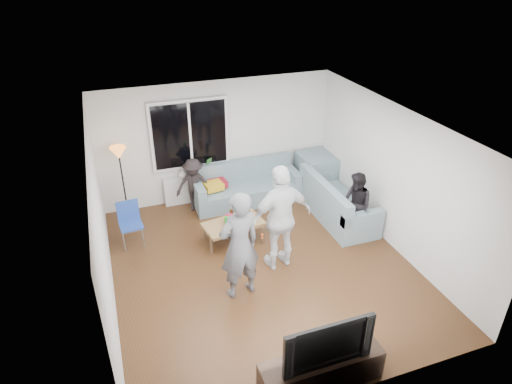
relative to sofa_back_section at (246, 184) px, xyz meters
name	(u,v)px	position (x,y,z in m)	size (l,w,h in m)	color
floor	(262,267)	(-0.47, -2.27, -0.45)	(5.00, 5.50, 0.04)	#56351C
ceiling	(263,124)	(-0.47, -2.27, 2.20)	(5.00, 5.50, 0.04)	white
wall_back	(218,141)	(-0.47, 0.50, 0.88)	(5.00, 0.04, 2.60)	silver
wall_front	(350,320)	(-0.47, -5.04, 0.88)	(5.00, 0.04, 2.60)	silver
wall_left	(100,231)	(-2.99, -2.27, 0.88)	(0.04, 5.50, 2.60)	silver
wall_right	(395,178)	(2.05, -2.27, 0.88)	(0.04, 5.50, 2.60)	silver
window_frame	(190,134)	(-1.07, 0.42, 1.12)	(1.62, 0.06, 1.47)	white
window_glass	(190,135)	(-1.07, 0.38, 1.12)	(1.50, 0.02, 1.35)	black
window_mullion	(190,135)	(-1.07, 0.37, 1.12)	(0.05, 0.03, 1.35)	white
radiator	(194,188)	(-1.07, 0.38, -0.11)	(1.30, 0.12, 0.62)	silver
potted_plant	(208,166)	(-0.75, 0.35, 0.39)	(0.22, 0.18, 0.40)	#30722D
vase	(183,174)	(-1.30, 0.35, 0.29)	(0.18, 0.18, 0.18)	white
sofa_back_section	(246,184)	(0.00, 0.00, 0.00)	(2.30, 0.85, 0.85)	slate
sofa_right_section	(338,199)	(1.55, -1.27, 0.00)	(0.85, 2.00, 0.85)	slate
sofa_corner	(318,172)	(1.71, 0.00, 0.00)	(0.85, 0.85, 0.85)	slate
cushion_yellow	(213,186)	(-0.74, -0.02, 0.09)	(0.38, 0.32, 0.14)	gold
cushion_red	(218,183)	(-0.62, 0.06, 0.09)	(0.36, 0.30, 0.13)	maroon
coffee_table	(234,232)	(-0.71, -1.37, -0.22)	(1.10, 0.60, 0.40)	olive
pitcher	(229,219)	(-0.79, -1.36, 0.06)	(0.17, 0.17, 0.17)	maroon
side_chair	(131,226)	(-2.52, -0.87, 0.01)	(0.40, 0.40, 0.86)	#24469F
floor_lamp	(123,184)	(-2.52, 0.17, 0.36)	(0.32, 0.32, 1.56)	orange
player_left	(239,246)	(-1.04, -2.80, 0.50)	(0.67, 0.44, 1.84)	#4D4D52
player_right	(281,218)	(-0.16, -2.32, 0.53)	(1.12, 0.46, 1.90)	silver
spectator_right	(356,205)	(1.55, -1.91, 0.22)	(0.62, 0.49, 1.29)	black
spectator_back	(194,185)	(-1.14, 0.03, 0.16)	(0.75, 0.43, 1.16)	black
tv_console	(321,370)	(-0.60, -4.77, -0.20)	(1.60, 0.40, 0.44)	#36231B
television	(324,339)	(-0.60, -4.77, 0.35)	(1.17, 0.15, 0.67)	black
bottle_d	(247,217)	(-0.47, -1.46, 0.10)	(0.07, 0.07, 0.25)	#C77311
bottle_b	(227,223)	(-0.88, -1.51, 0.10)	(0.08, 0.08, 0.24)	#1A9022
bottle_c	(231,214)	(-0.69, -1.19, 0.07)	(0.07, 0.07, 0.18)	black
bottle_e	(248,211)	(-0.37, -1.24, 0.09)	(0.07, 0.07, 0.23)	black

